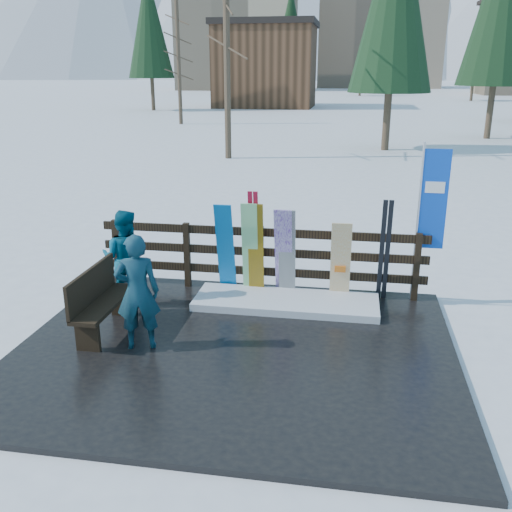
% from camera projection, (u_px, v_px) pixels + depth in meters
% --- Properties ---
extents(ground, '(700.00, 700.00, 0.00)m').
position_uv_depth(ground, '(235.00, 353.00, 7.90)').
color(ground, white).
rests_on(ground, ground).
extents(deck, '(6.00, 5.00, 0.08)m').
position_uv_depth(deck, '(235.00, 350.00, 7.89)').
color(deck, black).
rests_on(deck, ground).
extents(fence, '(5.60, 0.10, 1.15)m').
position_uv_depth(fence, '(260.00, 254.00, 9.74)').
color(fence, black).
rests_on(fence, deck).
extents(snow_patch, '(2.97, 1.00, 0.12)m').
position_uv_depth(snow_patch, '(286.00, 302.00, 9.28)').
color(snow_patch, white).
rests_on(snow_patch, deck).
extents(bench, '(0.40, 1.50, 0.97)m').
position_uv_depth(bench, '(99.00, 299.00, 8.21)').
color(bench, black).
rests_on(bench, deck).
extents(snowboard_0, '(0.29, 0.42, 1.60)m').
position_uv_depth(snowboard_0, '(226.00, 249.00, 9.58)').
color(snowboard_0, '#096EC0').
rests_on(snowboard_0, deck).
extents(snowboard_1, '(0.27, 0.26, 1.61)m').
position_uv_depth(snowboard_1, '(250.00, 249.00, 9.51)').
color(snowboard_1, white).
rests_on(snowboard_1, deck).
extents(snowboard_2, '(0.26, 0.20, 1.61)m').
position_uv_depth(snowboard_2, '(256.00, 250.00, 9.49)').
color(snowboard_2, '#FFB210').
rests_on(snowboard_2, deck).
extents(snowboard_3, '(0.29, 0.45, 1.56)m').
position_uv_depth(snowboard_3, '(283.00, 253.00, 9.43)').
color(snowboard_3, white).
rests_on(snowboard_3, deck).
extents(snowboard_4, '(0.28, 0.28, 1.53)m').
position_uv_depth(snowboard_4, '(287.00, 254.00, 9.42)').
color(snowboard_4, black).
rests_on(snowboard_4, deck).
extents(snowboard_5, '(0.33, 0.26, 1.35)m').
position_uv_depth(snowboard_5, '(341.00, 262.00, 9.31)').
color(snowboard_5, white).
rests_on(snowboard_5, deck).
extents(ski_pair_a, '(0.16, 0.30, 1.81)m').
position_uv_depth(ski_pair_a, '(254.00, 243.00, 9.53)').
color(ski_pair_a, '#B11530').
rests_on(ski_pair_a, deck).
extents(ski_pair_b, '(0.17, 0.33, 1.75)m').
position_uv_depth(ski_pair_b, '(385.00, 251.00, 9.20)').
color(ski_pair_b, black).
rests_on(ski_pair_b, deck).
extents(rental_flag, '(0.45, 0.04, 2.60)m').
position_uv_depth(rental_flag, '(430.00, 205.00, 9.06)').
color(rental_flag, silver).
rests_on(rental_flag, deck).
extents(person_front, '(0.68, 0.54, 1.62)m').
position_uv_depth(person_front, '(138.00, 292.00, 7.66)').
color(person_front, '#18525B').
rests_on(person_front, deck).
extents(person_back, '(0.80, 0.64, 1.57)m').
position_uv_depth(person_back, '(125.00, 258.00, 9.16)').
color(person_back, '#06506D').
rests_on(person_back, deck).
extents(resort_buildings, '(73.00, 87.60, 22.60)m').
position_uv_depth(resort_buildings, '(357.00, 38.00, 112.86)').
color(resort_buildings, tan).
rests_on(resort_buildings, ground).
extents(trees, '(42.31, 68.65, 14.18)m').
position_uv_depth(trees, '(382.00, 42.00, 49.08)').
color(trees, '#382B1E').
rests_on(trees, ground).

